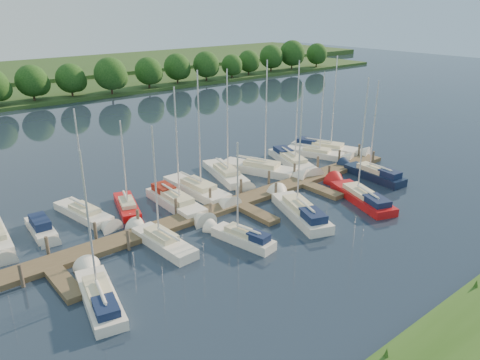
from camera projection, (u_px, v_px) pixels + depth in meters
ground at (303, 239)px, 34.88m from camera, size 260.00×260.00×0.00m
dock at (240, 205)px, 40.07m from camera, size 40.00×6.00×0.40m
mooring_pilings at (232, 197)px, 40.74m from camera, size 38.24×2.84×2.00m
far_shore at (13, 93)px, 88.75m from camera, size 180.00×30.00×0.60m
treeline at (47, 79)px, 79.41m from camera, size 145.93×9.80×8.28m
motorboat at (42, 229)px, 35.55m from camera, size 1.76×5.11×1.54m
sailboat_n_2 at (86, 215)px, 38.17m from camera, size 2.79×7.49×9.41m
sailboat_n_3 at (128, 208)px, 39.39m from camera, size 3.04×6.37×8.19m
sailboat_n_4 at (177, 204)px, 40.05m from camera, size 2.23×8.41×10.84m
sailboat_n_5 at (199, 191)px, 42.83m from camera, size 2.40×9.17×11.70m
sailboat_n_6 at (227, 176)px, 46.73m from camera, size 3.98×8.89×11.19m
sailboat_n_7 at (262, 170)px, 48.13m from camera, size 5.05×9.17×11.90m
sailboat_n_8 at (293, 162)px, 50.57m from camera, size 4.56×9.12×11.48m
sailboat_n_9 at (318, 154)px, 53.35m from camera, size 4.18×7.71×9.89m
sailboat_n_10 at (327, 149)px, 55.13m from camera, size 4.75×8.96×11.39m
sailboat_s_0 at (99, 297)px, 27.49m from camera, size 3.09×7.58×9.59m
sailboat_s_1 at (162, 242)px, 33.77m from camera, size 2.05×7.14×9.29m
sailboat_s_2 at (242, 238)px, 34.25m from camera, size 2.34×6.07×7.96m
sailboat_s_3 at (299, 212)px, 38.49m from camera, size 4.58×8.74×11.32m
sailboat_s_4 at (360, 197)px, 41.50m from camera, size 4.51×8.77×11.15m
sailboat_s_5 at (373, 175)px, 46.73m from camera, size 2.46×7.77×10.08m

